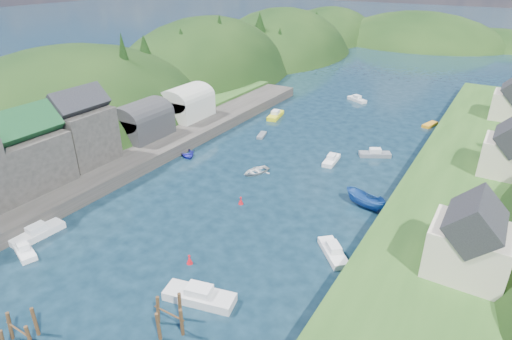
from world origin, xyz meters
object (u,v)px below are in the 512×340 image
Objects in this scene: channel_buoy_near at (190,260)px; piling_cluster_near at (20,335)px; piling_cluster_far at (170,318)px; channel_buoy_far at (241,201)px.

piling_cluster_near is at bearing -107.71° from channel_buoy_near.
channel_buoy_near is at bearing 72.29° from piling_cluster_near.
piling_cluster_near is 0.97× the size of piling_cluster_far.
piling_cluster_near is at bearing -140.31° from piling_cluster_far.
channel_buoy_far is at bearing 107.06° from piling_cluster_far.
piling_cluster_far is 3.30× the size of channel_buoy_near.
channel_buoy_near is (5.09, 15.94, -0.71)m from piling_cluster_near.
channel_buoy_far is at bearing 84.32° from piling_cluster_near.
piling_cluster_near is 16.75m from channel_buoy_near.
piling_cluster_far reaches higher than channel_buoy_near.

